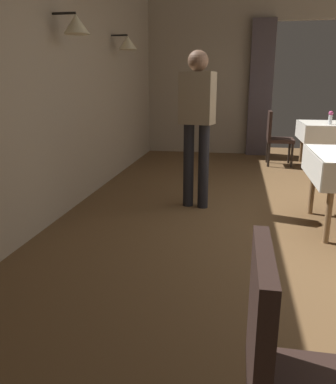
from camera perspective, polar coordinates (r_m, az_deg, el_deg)
wall_left at (r=4.25m, az=-16.84°, el=16.78°), size 0.49×8.40×3.00m
wall_back at (r=8.10m, az=20.35°, el=15.76°), size 6.40×0.27×3.00m
chair_near_left at (r=1.35m, az=18.33°, el=-25.02°), size 0.44×0.44×0.93m
chair_far_left at (r=6.98m, az=15.61°, el=8.05°), size 0.44×0.44×0.93m
flower_vase_far at (r=6.75m, az=22.87°, el=10.15°), size 0.07×0.07×0.21m
person_waiter_by_doorway at (r=4.31m, az=4.29°, el=10.95°), size 0.40×0.30×1.72m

